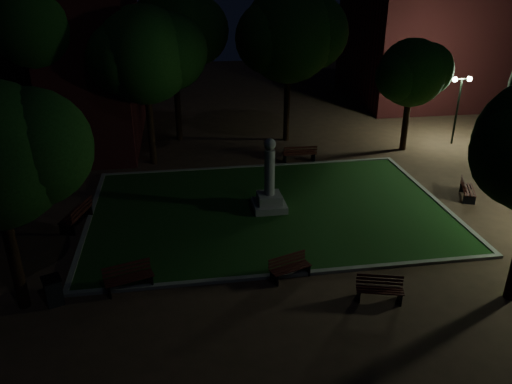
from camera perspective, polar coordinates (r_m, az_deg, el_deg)
ground at (r=20.02m, az=2.53°, el=-4.61°), size 80.00×80.00×0.00m
lawn at (r=21.74m, az=1.51°, el=-2.00°), size 15.00×10.00×0.08m
lawn_kerb at (r=21.73m, az=1.51°, el=-1.96°), size 15.40×10.40×0.12m
monument at (r=21.35m, az=1.54°, el=0.20°), size 1.40×1.40×3.20m
building_far at (r=43.12m, az=22.31°, el=17.74°), size 16.00×10.00×12.00m
tree_north_wl at (r=26.08m, az=-12.41°, el=15.03°), size 5.92×4.83×8.13m
tree_north_er at (r=29.47m, az=3.99°, el=17.44°), size 6.55×5.35×8.85m
tree_ne at (r=29.24m, az=17.55°, el=12.86°), size 4.52×3.69×6.27m
tree_nw at (r=28.11m, az=-23.26°, el=17.25°), size 6.86×5.60×9.92m
tree_far_north at (r=29.77m, az=-9.25°, el=17.48°), size 6.00×4.90×8.74m
lamppost_nw at (r=28.35m, az=-24.37°, el=8.12°), size 1.18×0.28×3.93m
lamppost_ne at (r=31.61m, az=22.22°, el=10.04°), size 1.18×0.28×3.99m
bench_near_left at (r=17.13m, az=3.85°, el=-8.63°), size 1.53×0.95×0.79m
bench_near_right at (r=16.52m, az=13.94°, el=-10.75°), size 1.55×0.88×0.80m
bench_west_near at (r=17.05m, az=-14.35°, el=-9.49°), size 1.66×0.99×0.86m
bench_left_side at (r=21.53m, az=-19.74°, el=-2.53°), size 1.13×1.92×1.00m
bench_right_side at (r=24.69m, az=22.94°, el=0.20°), size 1.08×1.60×0.83m
bench_far_side at (r=27.03m, az=4.98°, el=4.30°), size 1.81×0.67×0.99m
trash_bin at (r=17.05m, az=-22.16°, el=-10.40°), size 0.72×0.72×0.94m
bicycle at (r=24.70m, az=-22.39°, el=0.48°), size 1.86×1.16×0.92m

